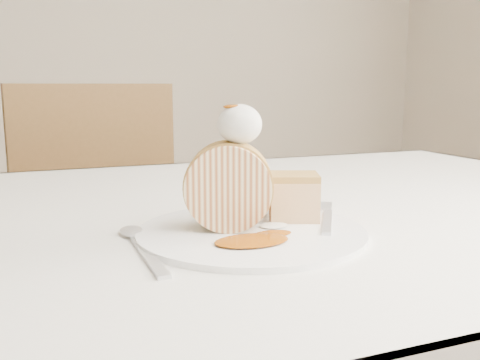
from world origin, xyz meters
name	(u,v)px	position (x,y,z in m)	size (l,w,h in m)	color
table	(244,264)	(0.00, 0.20, 0.66)	(1.40, 0.90, 0.75)	silver
chair_far	(89,221)	(-0.14, 1.07, 0.53)	(0.50, 0.50, 0.93)	brown
plate	(251,232)	(-0.05, 0.05, 0.75)	(0.27, 0.27, 0.01)	white
roulade_slice	(229,187)	(-0.07, 0.07, 0.81)	(0.10, 0.10, 0.05)	beige
cake_chunk	(294,199)	(0.02, 0.08, 0.78)	(0.06, 0.05, 0.05)	#A67B3F
whipped_cream	(240,124)	(-0.06, 0.06, 0.88)	(0.05, 0.05, 0.05)	white
caramel_drizzle	(234,102)	(-0.07, 0.06, 0.90)	(0.03, 0.02, 0.01)	#873D05
caramel_pool	(252,240)	(-0.07, 0.00, 0.76)	(0.08, 0.05, 0.00)	#873D05
fork	(327,221)	(0.05, 0.04, 0.76)	(0.02, 0.16, 0.00)	silver
spoon	(149,255)	(-0.18, 0.01, 0.75)	(0.03, 0.17, 0.00)	silver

